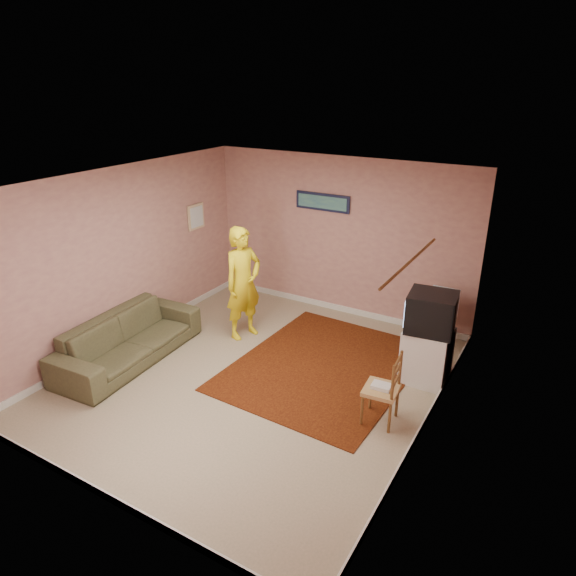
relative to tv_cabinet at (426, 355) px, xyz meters
The scene contains 26 objects.
ground 2.27m from the tv_cabinet, 150.72° to the right, with size 5.00×5.00×0.00m, color tan.
wall_back 2.58m from the tv_cabinet, 144.20° to the left, with size 4.50×0.02×2.60m, color tan.
wall_front 4.19m from the tv_cabinet, 118.49° to the right, with size 4.50×0.02×2.60m, color tan.
wall_left 4.44m from the tv_cabinet, 165.41° to the right, with size 0.02×5.00×2.60m, color tan.
wall_right 1.47m from the tv_cabinet, 74.66° to the right, with size 0.02×5.00×2.60m, color tan.
ceiling 3.16m from the tv_cabinet, 150.72° to the right, with size 4.50×5.00×0.02m, color white.
baseboard_back 2.42m from the tv_cabinet, 144.39° to the left, with size 4.50×0.02×0.10m, color silver.
baseboard_front 4.09m from the tv_cabinet, 118.55° to the right, with size 4.50×0.02×0.10m, color silver.
baseboard_left 4.34m from the tv_cabinet, 165.37° to the right, with size 0.02×5.00×0.10m, color silver.
baseboard_right 1.17m from the tv_cabinet, 75.15° to the right, with size 0.02×5.00×0.10m, color silver.
window 2.29m from the tv_cabinet, 81.61° to the right, with size 0.01×1.10×1.50m, color black.
curtain_sheer 2.34m from the tv_cabinet, 82.56° to the right, with size 0.01×0.75×2.10m, color white.
curtain_floral 1.71m from the tv_cabinet, 79.60° to the right, with size 0.01×0.35×2.10m, color silver.
curtain_rod 2.80m from the tv_cabinet, 82.85° to the right, with size 0.02×0.02×1.40m, color brown.
picture_back 3.02m from the tv_cabinet, 148.61° to the left, with size 0.95×0.04×0.28m.
picture_left 4.36m from the tv_cabinet, behind, with size 0.04×0.38×0.42m.
area_rug 1.39m from the tv_cabinet, 163.52° to the right, with size 2.23×2.79×0.01m, color black.
tv_cabinet is the anchor object (origin of this frame).
crt_tv 0.62m from the tv_cabinet, behind, with size 0.65×0.59×0.51m.
chair_a 1.03m from the tv_cabinet, 94.93° to the left, with size 0.46×0.44×0.47m.
dvd_player 1.02m from the tv_cabinet, 94.93° to the left, with size 0.36×0.26×0.06m, color #B8B8BD.
blue_throw 1.16m from the tv_cabinet, 94.51° to the left, with size 0.39×0.05×0.41m, color #94CBF2.
chair_b 1.16m from the tv_cabinet, 99.94° to the right, with size 0.41×0.43×0.48m.
game_console 1.15m from the tv_cabinet, 99.94° to the right, with size 0.22×0.16×0.04m, color silver.
sofa 4.07m from the tv_cabinet, 157.12° to the right, with size 2.22×0.87×0.65m, color #4A4B2D.
person 2.82m from the tv_cabinet, behind, with size 0.63×0.41×1.73m, color yellow.
Camera 1 is at (3.34, -4.83, 3.73)m, focal length 32.00 mm.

